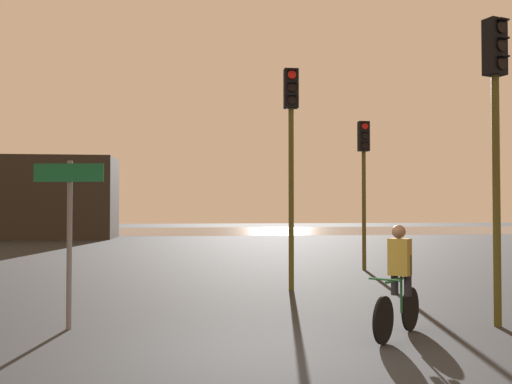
# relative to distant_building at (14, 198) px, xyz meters

# --- Properties ---
(ground_plane) EXTENTS (120.00, 120.00, 0.00)m
(ground_plane) POSITION_rel_distant_building_xyz_m (11.62, -28.81, -2.47)
(ground_plane) COLOR black
(water_strip) EXTENTS (80.00, 16.00, 0.01)m
(water_strip) POSITION_rel_distant_building_xyz_m (11.62, 10.00, -2.46)
(water_strip) COLOR slate
(water_strip) RESTS_ON ground
(distant_building) EXTENTS (11.98, 4.00, 4.94)m
(distant_building) POSITION_rel_distant_building_xyz_m (0.00, 0.00, 0.00)
(distant_building) COLOR #2D2823
(distant_building) RESTS_ON ground
(traffic_light_center) EXTENTS (0.32, 0.34, 5.04)m
(traffic_light_center) POSITION_rel_distant_building_xyz_m (13.02, -22.96, 1.00)
(traffic_light_center) COLOR #4C4719
(traffic_light_center) RESTS_ON ground
(traffic_light_near_right) EXTENTS (0.38, 0.40, 4.88)m
(traffic_light_near_right) POSITION_rel_distant_building_xyz_m (15.58, -27.20, 0.90)
(traffic_light_near_right) COLOR #4C4719
(traffic_light_near_right) RESTS_ON ground
(traffic_light_far_right) EXTENTS (0.33, 0.34, 4.47)m
(traffic_light_far_right) POSITION_rel_distant_building_xyz_m (15.91, -19.07, 0.64)
(traffic_light_far_right) COLOR #4C4719
(traffic_light_far_right) RESTS_ON ground
(direction_sign_post) EXTENTS (1.09, 0.22, 2.60)m
(direction_sign_post) POSITION_rel_distant_building_xyz_m (8.90, -26.68, -0.77)
(direction_sign_post) COLOR slate
(direction_sign_post) RESTS_ON ground
(cyclist) EXTENTS (1.16, 1.31, 1.62)m
(cyclist) POSITION_rel_distant_building_xyz_m (13.79, -27.69, -1.65)
(cyclist) COLOR black
(cyclist) RESTS_ON ground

